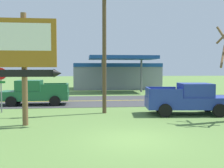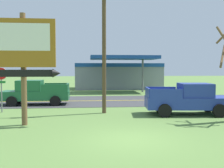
{
  "view_description": "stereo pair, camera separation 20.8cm",
  "coord_description": "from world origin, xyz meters",
  "px_view_note": "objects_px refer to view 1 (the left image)",
  "views": [
    {
      "loc": [
        -1.98,
        -10.41,
        2.89
      ],
      "look_at": [
        0.0,
        8.0,
        1.8
      ],
      "focal_mm": 42.42,
      "sensor_mm": 36.0,
      "label": 1
    },
    {
      "loc": [
        -1.78,
        -10.43,
        2.89
      ],
      "look_at": [
        0.0,
        8.0,
        1.8
      ],
      "focal_mm": 42.42,
      "sensor_mm": 36.0,
      "label": 2
    }
  ],
  "objects_px": {
    "motel_sign": "(25,52)",
    "gas_station": "(116,75)",
    "stop_sign": "(1,82)",
    "pickup_blue_parked_on_lawn": "(189,99)",
    "utility_pole": "(104,35)",
    "pickup_green_on_road": "(35,93)"
  },
  "relations": [
    {
      "from": "stop_sign",
      "to": "motel_sign",
      "type": "bearing_deg",
      "value": -60.06
    },
    {
      "from": "utility_pole",
      "to": "pickup_green_on_road",
      "type": "distance_m",
      "value": 7.96
    },
    {
      "from": "motel_sign",
      "to": "utility_pole",
      "type": "distance_m",
      "value": 5.58
    },
    {
      "from": "motel_sign",
      "to": "stop_sign",
      "type": "relative_size",
      "value": 1.92
    },
    {
      "from": "stop_sign",
      "to": "utility_pole",
      "type": "distance_m",
      "value": 7.38
    },
    {
      "from": "motel_sign",
      "to": "utility_pole",
      "type": "xyz_separation_m",
      "value": [
        4.23,
        3.4,
        1.3
      ]
    },
    {
      "from": "stop_sign",
      "to": "gas_station",
      "type": "xyz_separation_m",
      "value": [
        10.03,
        19.74,
        -0.08
      ]
    },
    {
      "from": "stop_sign",
      "to": "gas_station",
      "type": "distance_m",
      "value": 22.14
    },
    {
      "from": "utility_pole",
      "to": "pickup_green_on_road",
      "type": "relative_size",
      "value": 1.82
    },
    {
      "from": "motel_sign",
      "to": "pickup_green_on_road",
      "type": "xyz_separation_m",
      "value": [
        -0.98,
        7.83,
        -2.76
      ]
    },
    {
      "from": "pickup_blue_parked_on_lawn",
      "to": "pickup_green_on_road",
      "type": "relative_size",
      "value": 1.03
    },
    {
      "from": "motel_sign",
      "to": "gas_station",
      "type": "distance_m",
      "value": 25.23
    },
    {
      "from": "motel_sign",
      "to": "gas_station",
      "type": "relative_size",
      "value": 0.47
    },
    {
      "from": "motel_sign",
      "to": "pickup_green_on_road",
      "type": "distance_m",
      "value": 8.36
    },
    {
      "from": "utility_pole",
      "to": "gas_station",
      "type": "bearing_deg",
      "value": 80.79
    },
    {
      "from": "motel_sign",
      "to": "pickup_green_on_road",
      "type": "relative_size",
      "value": 1.09
    },
    {
      "from": "utility_pole",
      "to": "pickup_blue_parked_on_lawn",
      "type": "relative_size",
      "value": 1.75
    },
    {
      "from": "utility_pole",
      "to": "pickup_green_on_road",
      "type": "bearing_deg",
      "value": 139.61
    },
    {
      "from": "gas_station",
      "to": "pickup_blue_parked_on_lawn",
      "type": "bearing_deg",
      "value": -84.98
    },
    {
      "from": "stop_sign",
      "to": "pickup_blue_parked_on_lawn",
      "type": "xyz_separation_m",
      "value": [
        11.93,
        -1.92,
        -1.06
      ]
    },
    {
      "from": "motel_sign",
      "to": "pickup_blue_parked_on_lawn",
      "type": "relative_size",
      "value": 1.05
    },
    {
      "from": "stop_sign",
      "to": "gas_station",
      "type": "relative_size",
      "value": 0.25
    }
  ]
}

